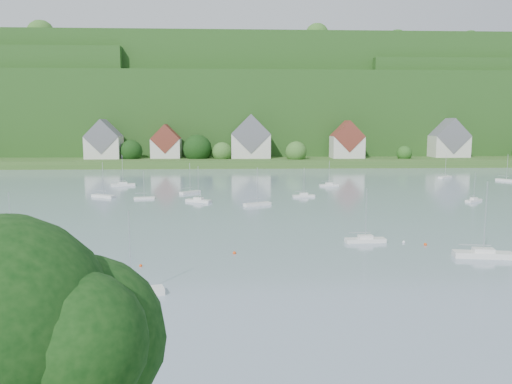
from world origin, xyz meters
TOP-DOWN VIEW (x-y plane):
  - near_tree at (-8.75, -6.98)m, footprint 8.40×8.50m
  - far_shore_strip at (0.00, 200.00)m, footprint 600.00×60.00m
  - forested_ridge at (0.39, 268.57)m, footprint 620.00×181.22m
  - village_building_0 at (-55.00, 187.00)m, footprint 14.00×10.40m
  - village_building_1 at (-30.00, 189.00)m, footprint 12.00×9.36m
  - village_building_2 at (5.00, 188.00)m, footprint 16.00×11.44m
  - village_building_3 at (45.00, 186.00)m, footprint 13.00×10.40m
  - village_building_4 at (90.00, 190.00)m, footprint 15.00×10.40m
  - near_sailboat_1 at (-30.91, 43.21)m, footprint 6.41×2.25m
  - near_sailboat_2 at (-12.70, 27.72)m, footprint 6.65×3.66m
  - near_sailboat_3 at (16.68, 49.44)m, footprint 5.90×1.92m
  - near_sailboat_4 at (29.66, 40.46)m, footprint 7.56×3.27m
  - mooring_buoy_0 at (-13.70, 38.35)m, footprint 0.38×0.38m
  - mooring_buoy_2 at (24.71, 47.20)m, footprint 0.46×0.46m
  - mooring_buoy_3 at (-2.36, 43.76)m, footprint 0.45×0.45m
  - mooring_buoy_4 at (22.17, 48.84)m, footprint 0.40×0.40m
  - duck_pair at (-20.45, 22.01)m, footprint 1.69×1.50m
  - far_sailboat_cluster at (-3.22, 112.12)m, footprint 196.48×70.01m

SIDE VIEW (x-z plane):
  - mooring_buoy_0 at x=-13.70m, z-range -0.19..0.19m
  - mooring_buoy_2 at x=24.71m, z-range -0.23..0.23m
  - mooring_buoy_3 at x=-2.36m, z-range -0.23..0.23m
  - mooring_buoy_4 at x=22.17m, z-range -0.20..0.20m
  - duck_pair at x=-20.45m, z-range -0.06..0.28m
  - far_sailboat_cluster at x=-3.22m, z-range -3.98..4.72m
  - near_sailboat_3 at x=16.68m, z-range -3.50..4.36m
  - near_sailboat_1 at x=-30.91m, z-range -3.80..4.69m
  - near_sailboat_2 at x=-12.70m, z-range -3.87..4.78m
  - near_sailboat_4 at x=29.66m, z-range -4.45..5.43m
  - far_shore_strip at x=0.00m, z-range 0.00..3.00m
  - village_building_1 at x=-30.00m, z-range 1.75..15.75m
  - village_building_3 at x=45.00m, z-range 1.68..17.18m
  - village_building_0 at x=-55.00m, z-range 1.51..17.51m
  - village_building_4 at x=90.00m, z-range 1.34..17.84m
  - village_building_2 at x=5.00m, z-range 1.27..19.27m
  - near_tree at x=-8.75m, z-range 4.20..17.90m
  - forested_ridge at x=0.39m, z-range -12.06..57.83m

